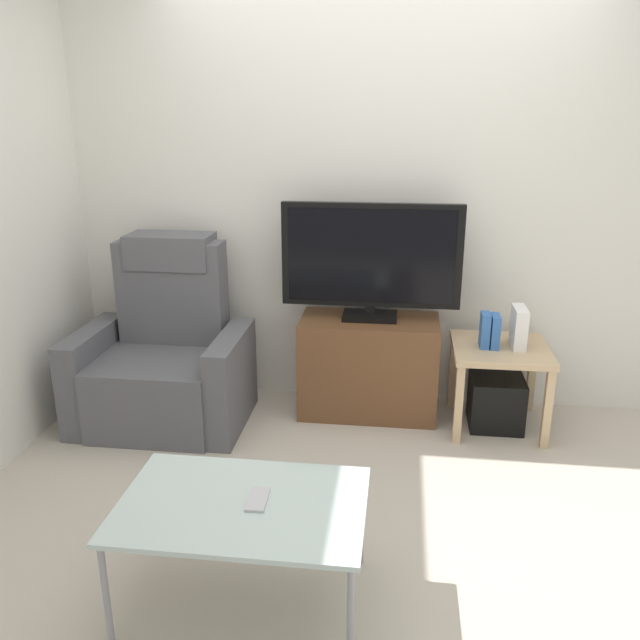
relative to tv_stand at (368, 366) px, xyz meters
The scene contains 12 objects.
ground_plane 0.91m from the tv_stand, 89.93° to the right, with size 6.40×6.40×0.00m, color #B2A899.
wall_back 1.04m from the tv_stand, 89.79° to the left, with size 6.40×0.06×2.60m, color silver.
tv_stand is the anchor object (origin of this frame).
television 0.66m from the tv_stand, 90.00° to the left, with size 1.04×0.20×0.69m.
recliner_armchair 1.22m from the tv_stand, 169.73° to the right, with size 0.98×0.78×1.08m.
side_table 0.77m from the tv_stand, ahead, with size 0.54×0.54×0.50m.
subwoofer_box 0.78m from the tv_stand, ahead, with size 0.30×0.30×0.30m, color black.
book_leftmost 0.73m from the tv_stand, ahead, with size 0.05×0.12×0.20m, color #3366B2.
book_middle 0.78m from the tv_stand, ahead, with size 0.05×0.13×0.19m, color #3366B2.
game_console 0.91m from the tv_stand, ahead, with size 0.07×0.20×0.23m, color white.
coffee_table 1.73m from the tv_stand, 102.31° to the right, with size 0.90×0.60×0.43m.
cell_phone 1.70m from the tv_stand, 100.67° to the right, with size 0.07×0.15×0.01m, color #B7B7BC.
Camera 1 is at (0.17, -2.81, 1.79)m, focal length 36.42 mm.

